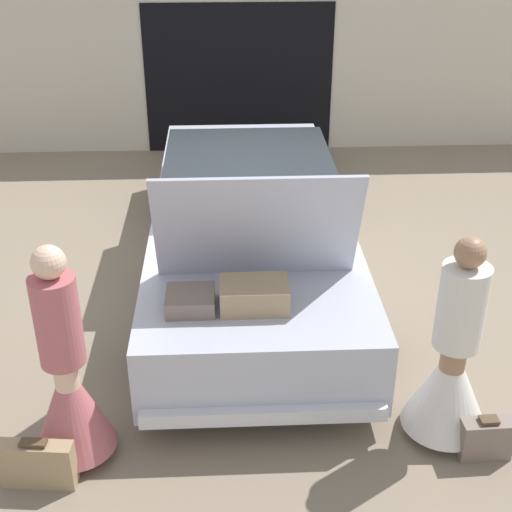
{
  "coord_description": "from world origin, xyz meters",
  "views": [
    {
      "loc": [
        -0.26,
        -6.71,
        3.85
      ],
      "look_at": [
        0.0,
        -1.42,
        0.98
      ],
      "focal_mm": 50.0,
      "sensor_mm": 36.0,
      "label": 1
    }
  ],
  "objects_px": {
    "person_right": "(451,369)",
    "suitcase_beside_right_person": "(485,438)",
    "car": "(249,224)",
    "person_left": "(68,386)",
    "suitcase_beside_left_person": "(37,464)"
  },
  "relations": [
    {
      "from": "suitcase_beside_right_person",
      "to": "person_left",
      "type": "bearing_deg",
      "value": 176.7
    },
    {
      "from": "person_right",
      "to": "suitcase_beside_right_person",
      "type": "relative_size",
      "value": 4.37
    },
    {
      "from": "person_left",
      "to": "person_right",
      "type": "distance_m",
      "value": 2.8
    },
    {
      "from": "suitcase_beside_right_person",
      "to": "suitcase_beside_left_person",
      "type": "bearing_deg",
      "value": -177.83
    },
    {
      "from": "car",
      "to": "person_right",
      "type": "xyz_separation_m",
      "value": [
        1.4,
        -2.56,
        0.01
      ]
    },
    {
      "from": "person_left",
      "to": "person_right",
      "type": "relative_size",
      "value": 1.04
    },
    {
      "from": "car",
      "to": "person_right",
      "type": "height_order",
      "value": "car"
    },
    {
      "from": "car",
      "to": "suitcase_beside_left_person",
      "type": "distance_m",
      "value": 3.4
    },
    {
      "from": "car",
      "to": "suitcase_beside_left_person",
      "type": "bearing_deg",
      "value": -118.51
    },
    {
      "from": "suitcase_beside_left_person",
      "to": "suitcase_beside_right_person",
      "type": "relative_size",
      "value": 1.4
    },
    {
      "from": "person_right",
      "to": "suitcase_beside_left_person",
      "type": "distance_m",
      "value": 3.06
    },
    {
      "from": "person_left",
      "to": "suitcase_beside_right_person",
      "type": "distance_m",
      "value": 3.06
    },
    {
      "from": "car",
      "to": "suitcase_beside_left_person",
      "type": "height_order",
      "value": "car"
    },
    {
      "from": "suitcase_beside_left_person",
      "to": "person_left",
      "type": "bearing_deg",
      "value": 54.24
    },
    {
      "from": "person_right",
      "to": "suitcase_beside_right_person",
      "type": "distance_m",
      "value": 0.56
    }
  ]
}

